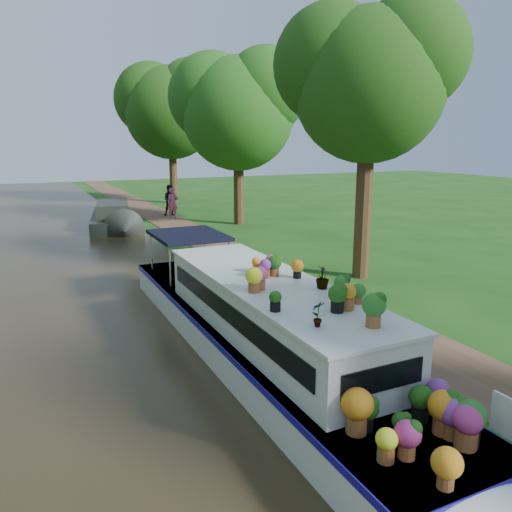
# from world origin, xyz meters

# --- Properties ---
(ground) EXTENTS (100.00, 100.00, 0.00)m
(ground) POSITION_xyz_m (0.00, 0.00, 0.00)
(ground) COLOR #164110
(ground) RESTS_ON ground
(canal_water) EXTENTS (10.00, 100.00, 0.02)m
(canal_water) POSITION_xyz_m (-6.00, 0.00, 0.01)
(canal_water) COLOR black
(canal_water) RESTS_ON ground
(towpath) EXTENTS (2.20, 100.00, 0.03)m
(towpath) POSITION_xyz_m (1.20, 0.00, 0.01)
(towpath) COLOR #4E3524
(towpath) RESTS_ON ground
(plant_boat) EXTENTS (2.29, 13.52, 2.30)m
(plant_boat) POSITION_xyz_m (-2.25, -1.99, 0.85)
(plant_boat) COLOR white
(plant_boat) RESTS_ON canal_water
(tree_near_overhang) EXTENTS (5.52, 5.28, 8.99)m
(tree_near_overhang) POSITION_xyz_m (3.79, 3.06, 6.60)
(tree_near_overhang) COLOR #332111
(tree_near_overhang) RESTS_ON ground
(tree_near_mid) EXTENTS (6.90, 6.60, 9.40)m
(tree_near_mid) POSITION_xyz_m (4.48, 15.08, 6.44)
(tree_near_mid) COLOR #332111
(tree_near_mid) RESTS_ON ground
(tree_near_far) EXTENTS (7.59, 7.26, 10.30)m
(tree_near_far) POSITION_xyz_m (3.98, 26.09, 7.05)
(tree_near_far) COLOR #332111
(tree_near_far) RESTS_ON ground
(second_boat) EXTENTS (3.13, 7.34, 1.37)m
(second_boat) POSITION_xyz_m (-2.09, 16.82, 0.55)
(second_boat) COLOR black
(second_boat) RESTS_ON canal_water
(pedestrian_pink) EXTENTS (0.68, 0.47, 1.80)m
(pedestrian_pink) POSITION_xyz_m (1.73, 18.52, 0.93)
(pedestrian_pink) COLOR #E75F98
(pedestrian_pink) RESTS_ON towpath
(pedestrian_dark) EXTENTS (1.06, 0.90, 1.90)m
(pedestrian_dark) POSITION_xyz_m (1.90, 19.55, 0.98)
(pedestrian_dark) COLOR black
(pedestrian_dark) RESTS_ON towpath
(verge_plant) EXTENTS (0.42, 0.38, 0.41)m
(verge_plant) POSITION_xyz_m (-0.60, -1.67, 0.21)
(verge_plant) COLOR #327021
(verge_plant) RESTS_ON ground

